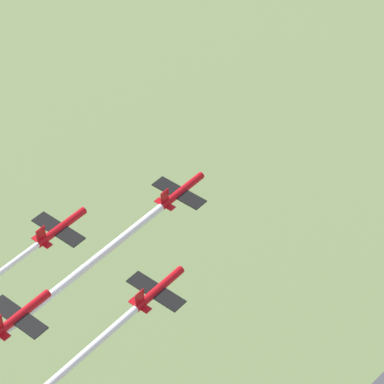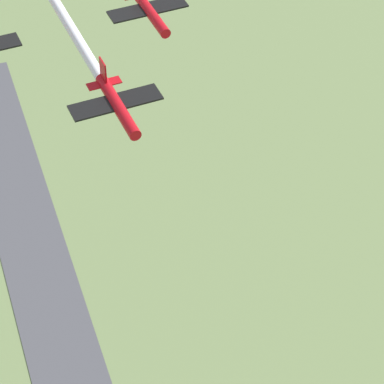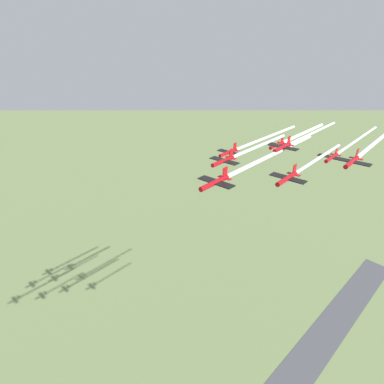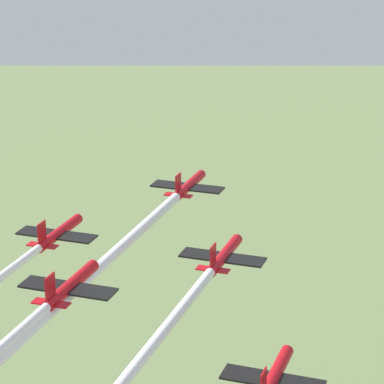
{
  "view_description": "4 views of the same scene",
  "coord_description": "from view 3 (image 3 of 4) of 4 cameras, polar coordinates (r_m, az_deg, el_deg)",
  "views": [
    {
      "loc": [
        39.45,
        126.45,
        249.03
      ],
      "look_at": [
        -7.09,
        26.38,
        150.96
      ],
      "focal_mm": 85.0,
      "sensor_mm": 36.0,
      "label": 1
    },
    {
      "loc": [
        -72.26,
        20.73,
        209.94
      ],
      "look_at": [
        -9.78,
        23.1,
        150.77
      ],
      "focal_mm": 85.0,
      "sensor_mm": 36.0,
      "label": 2
    },
    {
      "loc": [
        -32.11,
        -24.85,
        183.21
      ],
      "look_at": [
        -10.89,
        25.81,
        157.03
      ],
      "focal_mm": 28.0,
      "sensor_mm": 36.0,
      "label": 3
    },
    {
      "loc": [
        73.17,
        106.4,
        191.93
      ],
      "look_at": [
        -4.3,
        30.14,
        154.71
      ],
      "focal_mm": 85.0,
      "sensor_mm": 36.0,
      "label": 4
    }
  ],
  "objects": [
    {
      "name": "jet_0",
      "position": [
        68.31,
        4.48,
        1.88
      ],
      "size": [
        9.52,
        9.29,
        3.26
      ],
      "rotation": [
        0.0,
        0.0,
        2.02
      ],
      "color": "#B20C14"
    },
    {
      "name": "jet_1",
      "position": [
        77.75,
        17.72,
        2.53
      ],
      "size": [
        9.52,
        9.29,
        3.26
      ],
      "rotation": [
        0.0,
        0.0,
        2.02
      ],
      "color": "#B20C14"
    },
    {
      "name": "jet_2",
      "position": [
        86.68,
        6.06,
        5.95
      ],
      "size": [
        9.52,
        9.29,
        3.26
      ],
      "rotation": [
        0.0,
        0.0,
        2.02
      ],
      "color": "#B20C14"
    },
    {
      "name": "jet_3",
      "position": [
        89.21,
        28.17,
        5.12
      ],
      "size": [
        9.52,
        9.29,
        3.26
      ],
      "rotation": [
        0.0,
        0.0,
        2.02
      ],
      "color": "#B20C14"
    },
    {
      "name": "jet_4",
      "position": [
        95.1,
        16.93,
        8.19
      ],
      "size": [
        9.52,
        9.29,
        3.26
      ],
      "rotation": [
        0.0,
        0.0,
        2.02
      ],
      "color": "#B20C14"
    },
    {
      "name": "jet_5",
      "position": [
        105.99,
        7.04,
        7.51
      ],
      "size": [
        9.52,
        9.29,
        3.26
      ],
      "rotation": [
        0.0,
        0.0,
        2.02
      ],
      "color": "#B20C14"
    },
    {
      "name": "jet_7",
      "position": [
        108.37,
        25.1,
        6.0
      ],
      "size": [
        9.52,
        9.29,
        3.26
      ],
      "rotation": [
        0.0,
        0.0,
        2.02
      ],
      "color": "#B20C14"
    },
    {
      "name": "jet_8",
      "position": [
        114.85,
        15.94,
        8.63
      ],
      "size": [
        9.52,
        9.29,
        3.26
      ],
      "rotation": [
        0.0,
        0.0,
        2.02
      ],
      "color": "#B20C14"
    },
    {
      "name": "smoke_trail_0",
      "position": [
        91.66,
        15.69,
        7.19
      ],
      "size": [
        44.6,
        22.07,
        1.13
      ],
      "rotation": [
        0.0,
        0.0,
        2.02
      ],
      "color": "white"
    },
    {
      "name": "smoke_trail_1",
      "position": [
        96.55,
        23.16,
        6.06
      ],
      "size": [
        30.56,
        15.2,
        0.89
      ],
      "rotation": [
        0.0,
        0.0,
        2.02
      ],
      "color": "white"
    },
    {
      "name": "smoke_trail_2",
      "position": [
        103.55,
        12.96,
        8.67
      ],
      "size": [
        29.92,
        14.98,
        1.01
      ],
      "rotation": [
        0.0,
        0.0,
        2.02
      ],
      "color": "white"
    },
    {
      "name": "smoke_trail_3",
      "position": [
        117.22,
        32.1,
        8.53
      ],
      "size": [
        45.69,
        22.65,
        1.22
      ],
      "rotation": [
        0.0,
        0.0,
        2.02
      ],
      "color": "white"
    },
    {
      "name": "smoke_trail_4",
      "position": [
        117.09,
        22.3,
        10.5
      ],
      "size": [
        36.39,
        17.96,
        0.86
      ],
      "rotation": [
        0.0,
        0.0,
        2.02
      ],
      "color": "white"
    },
    {
      "name": "smoke_trail_5",
      "position": [
        129.32,
        14.4,
        10.18
      ],
      "size": [
        43.29,
        21.4,
        1.08
      ],
      "rotation": [
        0.0,
        0.0,
        2.02
      ],
      "color": "white"
    },
    {
      "name": "smoke_trail_7",
      "position": [
        136.83,
        29.18,
        8.84
      ],
      "size": [
        47.11,
        23.14,
        0.95
      ],
      "rotation": [
        0.0,
        0.0,
        2.02
      ],
      "color": "white"
    },
    {
      "name": "smoke_trail_8",
      "position": [
        136.23,
        20.62,
        10.52
      ],
      "size": [
        35.82,
        17.98,
        1.29
      ],
      "rotation": [
        0.0,
        0.0,
        2.02
      ],
      "color": "white"
    }
  ]
}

